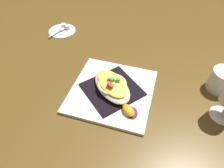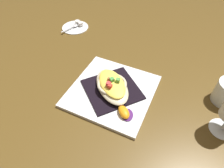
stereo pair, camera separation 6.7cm
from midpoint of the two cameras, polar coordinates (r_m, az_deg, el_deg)
ground_plane at (r=0.70m, az=-2.73°, el=-2.53°), size 2.60×2.60×0.00m
square_plate at (r=0.69m, az=-2.75°, el=-2.19°), size 0.30×0.30×0.01m
folded_napkin at (r=0.69m, az=-2.78°, el=-1.69°), size 0.24×0.24×0.01m
gratin_dish at (r=0.67m, az=-2.84°, el=-0.42°), size 0.18×0.20×0.05m
orange_garnish at (r=0.62m, az=1.91°, el=-7.94°), size 0.06×0.07×0.02m
coffee_mug at (r=0.77m, az=26.94°, el=0.63°), size 0.11×0.08×0.08m
creamer_saucer at (r=1.04m, az=-16.07°, el=14.56°), size 0.13×0.13×0.01m
spoon at (r=1.03m, az=-16.54°, el=14.69°), size 0.10×0.04×0.01m
creamer_cup_0 at (r=1.04m, az=-14.64°, el=15.64°), size 0.02×0.02×0.02m
creamer_cup_1 at (r=1.06m, az=-15.64°, el=15.98°), size 0.02×0.02×0.02m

